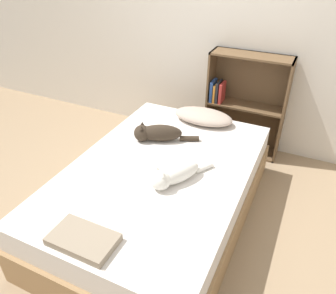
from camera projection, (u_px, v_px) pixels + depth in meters
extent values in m
plane|color=#997F60|center=(160.00, 215.00, 2.83)|extent=(8.00, 8.00, 0.00)
cube|color=silver|center=(225.00, 28.00, 3.30)|extent=(8.00, 0.06, 2.50)
cube|color=#99754C|center=(160.00, 202.00, 2.75)|extent=(1.37, 2.08, 0.30)
cube|color=silver|center=(160.00, 178.00, 2.61)|extent=(1.32, 2.02, 0.21)
ellipsoid|color=#B29E8E|center=(203.00, 116.00, 3.15)|extent=(0.58, 0.31, 0.12)
ellipsoid|color=white|center=(178.00, 173.00, 2.38)|extent=(0.30, 0.38, 0.14)
sphere|color=white|center=(160.00, 180.00, 2.31)|extent=(0.15, 0.15, 0.15)
cone|color=white|center=(163.00, 174.00, 2.24)|extent=(0.04, 0.04, 0.03)
cone|color=white|center=(157.00, 168.00, 2.29)|extent=(0.04, 0.04, 0.03)
cylinder|color=white|center=(204.00, 167.00, 2.52)|extent=(0.12, 0.16, 0.05)
ellipsoid|color=#33281E|center=(160.00, 133.00, 2.85)|extent=(0.40, 0.27, 0.15)
sphere|color=#33281E|center=(142.00, 133.00, 2.86)|extent=(0.14, 0.14, 0.14)
cone|color=#33281E|center=(141.00, 128.00, 2.79)|extent=(0.04, 0.04, 0.03)
cone|color=#33281E|center=(142.00, 123.00, 2.85)|extent=(0.04, 0.04, 0.03)
cylinder|color=#33281E|center=(189.00, 138.00, 2.88)|extent=(0.17, 0.11, 0.05)
cube|color=brown|center=(210.00, 99.00, 3.57)|extent=(0.02, 0.26, 1.08)
cube|color=brown|center=(284.00, 113.00, 3.29)|extent=(0.02, 0.26, 1.08)
cube|color=brown|center=(239.00, 148.00, 3.71)|extent=(0.80, 0.26, 0.02)
cube|color=brown|center=(252.00, 56.00, 3.14)|extent=(0.80, 0.26, 0.02)
cube|color=brown|center=(245.00, 105.00, 3.43)|extent=(0.76, 0.26, 0.02)
cube|color=brown|center=(248.00, 101.00, 3.52)|extent=(0.80, 0.02, 1.08)
cube|color=#2D519E|center=(213.00, 90.00, 3.46)|extent=(0.03, 0.16, 0.22)
cube|color=orange|center=(216.00, 92.00, 3.46)|extent=(0.02, 0.16, 0.19)
cube|color=#232328|center=(219.00, 91.00, 3.44)|extent=(0.02, 0.16, 0.22)
cube|color=#B7332D|center=(222.00, 92.00, 3.43)|extent=(0.03, 0.16, 0.21)
cube|color=gray|center=(83.00, 239.00, 1.92)|extent=(0.40, 0.23, 0.05)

